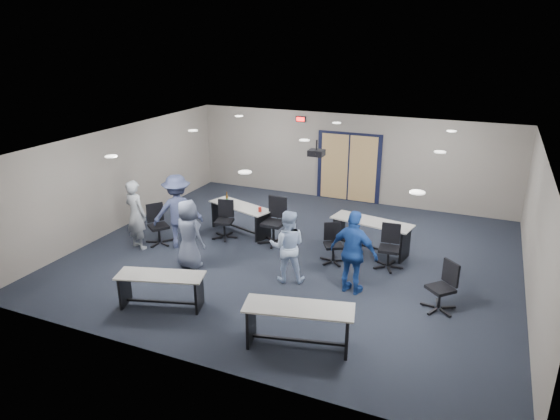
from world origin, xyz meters
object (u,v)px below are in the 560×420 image
at_px(person_gray, 136,215).
at_px(table_back_left, 241,214).
at_px(person_lightblue, 287,246).
at_px(chair_loose_left, 158,225).
at_px(chair_back_a, 224,220).
at_px(chair_loose_right, 441,287).
at_px(chair_back_d, 389,247).
at_px(table_front_right, 299,319).
at_px(chair_back_b, 273,222).
at_px(person_plaid, 189,234).
at_px(table_back_right, 371,231).
at_px(person_back, 178,211).
at_px(person_navy, 354,253).
at_px(table_front_left, 161,285).
at_px(chair_back_c, 333,244).

bearing_deg(person_gray, table_back_left, -121.20).
bearing_deg(person_lightblue, chair_loose_left, -25.97).
bearing_deg(chair_loose_left, chair_back_a, -17.53).
bearing_deg(chair_loose_right, chair_back_d, 175.20).
bearing_deg(table_front_right, chair_back_b, 106.42).
xyz_separation_m(chair_back_b, person_gray, (-2.95, -1.54, 0.28)).
relative_size(table_back_left, person_plaid, 1.22).
height_order(chair_back_d, chair_loose_left, chair_loose_left).
relative_size(table_back_right, person_back, 1.10).
height_order(chair_back_a, person_navy, person_navy).
bearing_deg(chair_back_a, table_front_right, -58.90).
xyz_separation_m(chair_loose_right, person_plaid, (-5.38, -0.27, 0.30)).
height_order(table_front_left, chair_back_a, chair_back_a).
relative_size(table_front_left, chair_loose_right, 1.80).
height_order(person_navy, person_back, person_back).
relative_size(chair_back_b, person_navy, 0.67).
bearing_deg(person_navy, chair_loose_left, 6.35).
xyz_separation_m(table_back_left, table_back_right, (3.45, 0.14, 0.02)).
relative_size(table_front_left, table_back_right, 0.87).
bearing_deg(table_front_right, person_lightblue, 103.91).
bearing_deg(chair_back_d, person_gray, -172.45).
xyz_separation_m(table_front_right, chair_back_a, (-3.44, 3.62, -0.02)).
distance_m(table_front_right, chair_back_d, 3.64).
bearing_deg(chair_back_a, person_back, -143.21).
bearing_deg(chair_back_b, table_back_left, 164.43).
distance_m(chair_back_d, person_plaid, 4.46).
relative_size(table_front_left, person_plaid, 1.11).
height_order(table_front_left, person_lightblue, person_lightblue).
bearing_deg(person_gray, person_lightblue, -169.00).
distance_m(chair_back_d, person_back, 5.07).
xyz_separation_m(chair_loose_left, person_navy, (5.09, -0.49, 0.37)).
height_order(table_back_left, chair_back_d, table_back_left).
distance_m(chair_loose_left, person_navy, 5.13).
bearing_deg(chair_loose_right, person_gray, -137.50).
xyz_separation_m(table_front_left, person_back, (-1.33, 2.56, 0.45)).
bearing_deg(chair_back_d, chair_loose_left, -175.73).
bearing_deg(table_back_left, chair_loose_left, -117.09).
bearing_deg(chair_back_c, table_front_right, -111.28).
bearing_deg(chair_back_b, person_gray, -150.14).
height_order(table_back_right, person_lightblue, person_lightblue).
height_order(chair_back_a, person_gray, person_gray).
bearing_deg(chair_back_c, chair_back_d, -18.88).
xyz_separation_m(chair_back_a, person_navy, (3.77, -1.45, 0.39)).
height_order(table_back_left, chair_loose_left, table_back_left).
bearing_deg(chair_loose_right, table_back_left, -157.40).
xyz_separation_m(table_front_right, table_back_right, (0.20, 4.29, 0.03)).
height_order(chair_back_d, person_lightblue, person_lightblue).
xyz_separation_m(chair_back_d, person_gray, (-5.87, -1.30, 0.36)).
relative_size(chair_back_c, person_plaid, 0.58).
relative_size(person_navy, person_back, 0.96).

